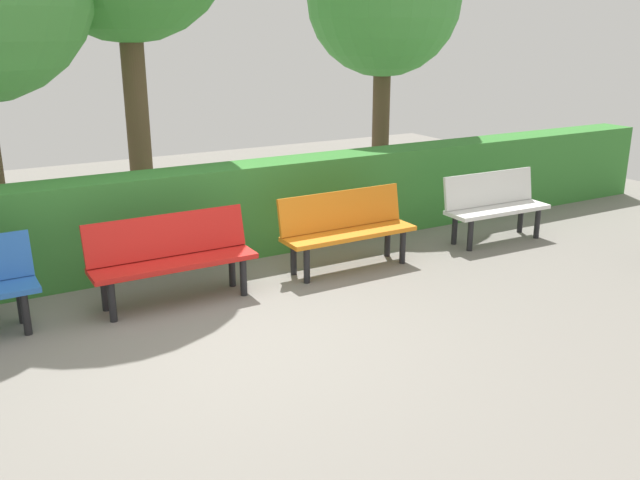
% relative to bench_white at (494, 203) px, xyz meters
% --- Properties ---
extents(ground_plane, '(17.60, 17.60, 0.00)m').
position_rel_bench_white_xyz_m(ground_plane, '(4.07, 0.88, -0.48)').
color(ground_plane, gray).
extents(bench_white, '(1.42, 0.50, 0.86)m').
position_rel_bench_white_xyz_m(bench_white, '(0.00, 0.00, 0.00)').
color(bench_white, white).
rests_on(bench_white, ground_plane).
extents(bench_orange, '(1.57, 0.47, 0.86)m').
position_rel_bench_white_xyz_m(bench_orange, '(2.19, -0.05, 0.00)').
color(bench_orange, orange).
rests_on(bench_orange, ground_plane).
extents(bench_red, '(1.62, 0.47, 0.86)m').
position_rel_bench_white_xyz_m(bench_red, '(4.20, -0.06, 0.00)').
color(bench_red, red).
rests_on(bench_red, ground_plane).
extents(hedge_row, '(13.60, 0.54, 1.09)m').
position_rel_bench_white_xyz_m(hedge_row, '(3.12, -1.07, 0.07)').
color(hedge_row, '#387F33').
rests_on(hedge_row, ground_plane).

